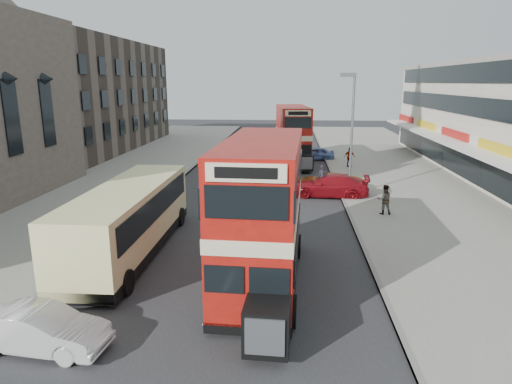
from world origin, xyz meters
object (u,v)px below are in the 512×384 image
at_px(car_right_a, 330,186).
at_px(cyclist, 322,185).
at_px(bus_main, 262,213).
at_px(pedestrian_near, 384,199).
at_px(pedestrian_far, 349,157).
at_px(bus_second, 293,135).
at_px(car_right_b, 329,183).
at_px(car_right_c, 315,154).
at_px(car_left_front, 41,329).
at_px(coach, 129,217).
at_px(street_lamp, 351,126).

relative_size(car_right_a, cyclist, 2.49).
relative_size(bus_main, pedestrian_near, 5.65).
bearing_deg(pedestrian_far, bus_second, 142.15).
bearing_deg(car_right_a, bus_second, -162.78).
xyz_separation_m(bus_main, car_right_b, (3.74, 14.98, -2.16)).
distance_m(bus_main, pedestrian_far, 24.97).
height_order(car_right_b, car_right_c, car_right_b).
bearing_deg(bus_main, car_right_a, -102.70).
distance_m(bus_main, pedestrian_near, 11.44).
distance_m(bus_second, car_right_c, 3.75).
xyz_separation_m(bus_second, pedestrian_far, (5.09, -2.02, -1.71)).
bearing_deg(car_left_front, bus_second, -6.91).
relative_size(pedestrian_near, cyclist, 0.84).
xyz_separation_m(bus_second, cyclist, (2.04, -12.04, -2.00)).
distance_m(coach, car_left_front, 7.71).
xyz_separation_m(bus_second, pedestrian_near, (5.26, -16.83, -1.71)).
height_order(bus_second, pedestrian_near, bus_second).
height_order(bus_main, coach, bus_main).
height_order(street_lamp, bus_main, street_lamp).
bearing_deg(cyclist, pedestrian_near, -62.10).
distance_m(car_right_a, car_right_c, 14.63).
relative_size(car_left_front, car_right_c, 1.03).
bearing_deg(cyclist, car_left_front, -122.03).
xyz_separation_m(bus_main, bus_second, (1.17, 26.12, -0.09)).
distance_m(street_lamp, car_right_b, 4.48).
xyz_separation_m(street_lamp, pedestrian_near, (1.54, -4.36, -3.76)).
xyz_separation_m(car_right_c, cyclist, (-0.21, -14.21, 0.08)).
height_order(car_right_c, pedestrian_far, pedestrian_far).
bearing_deg(coach, car_right_c, 69.31).
distance_m(bus_main, car_left_front, 8.14).
height_order(car_right_a, pedestrian_near, pedestrian_near).
distance_m(street_lamp, pedestrian_near, 5.96).
bearing_deg(coach, pedestrian_far, 59.71).
relative_size(pedestrian_near, pedestrian_far, 1.00).
height_order(bus_second, car_right_a, bus_second).
height_order(coach, car_left_front, coach).
height_order(street_lamp, car_right_c, street_lamp).
distance_m(pedestrian_near, pedestrian_far, 14.81).
relative_size(coach, pedestrian_far, 6.17).
bearing_deg(coach, car_left_front, -89.39).
relative_size(car_left_front, car_right_a, 0.76).
xyz_separation_m(bus_second, car_right_c, (2.24, 2.17, -2.08)).
bearing_deg(bus_second, car_left_front, 71.00).
height_order(car_right_a, car_right_b, car_right_a).
bearing_deg(pedestrian_near, car_right_a, -58.06).
height_order(car_right_a, cyclist, cyclist).
xyz_separation_m(street_lamp, coach, (-11.06, -11.00, -3.10)).
bearing_deg(car_right_c, coach, -22.04).
bearing_deg(coach, cyclist, 50.42).
distance_m(car_right_a, cyclist, 0.64).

